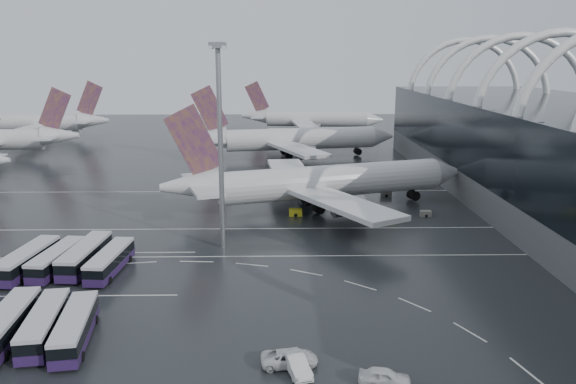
{
  "coord_description": "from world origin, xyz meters",
  "views": [
    {
      "loc": [
        2.86,
        -82.44,
        29.65
      ],
      "look_at": [
        4.59,
        10.45,
        7.0
      ],
      "focal_mm": 35.0,
      "sensor_mm": 36.0,
      "label": 1
    }
  ],
  "objects_px": {
    "bus_row_far_c": "(75,327)",
    "bus_row_far_b": "(44,324)",
    "gse_cart_belly_b": "(386,193)",
    "gse_cart_belly_c": "(296,212)",
    "van_curve_a": "(289,358)",
    "floodlight_mast": "(220,123)",
    "gse_cart_belly_a": "(390,215)",
    "van_curve_c": "(297,364)",
    "airliner_main": "(318,183)",
    "bus_row_far_a": "(7,325)",
    "bus_row_near_d": "(110,261)",
    "airliner_gate_c": "(309,120)",
    "van_curve_b": "(385,377)",
    "bus_row_near_b": "(57,259)",
    "bus_row_near_c": "(85,255)",
    "jet_remote_mid": "(1,140)",
    "airliner_gate_b": "(290,140)",
    "jet_remote_far": "(47,123)",
    "gse_cart_belly_d": "(426,214)",
    "bus_row_near_a": "(28,260)"
  },
  "relations": [
    {
      "from": "gse_cart_belly_b",
      "to": "gse_cart_belly_c",
      "type": "distance_m",
      "value": 24.91
    },
    {
      "from": "van_curve_c",
      "to": "bus_row_near_b",
      "type": "bearing_deg",
      "value": 124.64
    },
    {
      "from": "bus_row_far_c",
      "to": "bus_row_far_b",
      "type": "bearing_deg",
      "value": 68.87
    },
    {
      "from": "bus_row_far_c",
      "to": "van_curve_c",
      "type": "height_order",
      "value": "bus_row_far_c"
    },
    {
      "from": "jet_remote_far",
      "to": "bus_row_near_b",
      "type": "distance_m",
      "value": 143.69
    },
    {
      "from": "jet_remote_mid",
      "to": "bus_row_far_a",
      "type": "distance_m",
      "value": 123.87
    },
    {
      "from": "van_curve_a",
      "to": "floodlight_mast",
      "type": "bearing_deg",
      "value": 11.36
    },
    {
      "from": "airliner_main",
      "to": "gse_cart_belly_c",
      "type": "bearing_deg",
      "value": -152.15
    },
    {
      "from": "van_curve_a",
      "to": "van_curve_c",
      "type": "relative_size",
      "value": 1.09
    },
    {
      "from": "bus_row_near_a",
      "to": "bus_row_far_b",
      "type": "height_order",
      "value": "bus_row_near_a"
    },
    {
      "from": "bus_row_far_a",
      "to": "gse_cart_belly_a",
      "type": "bearing_deg",
      "value": -51.96
    },
    {
      "from": "gse_cart_belly_b",
      "to": "van_curve_c",
      "type": "bearing_deg",
      "value": -107.44
    },
    {
      "from": "bus_row_far_a",
      "to": "gse_cart_belly_b",
      "type": "distance_m",
      "value": 81.24
    },
    {
      "from": "van_curve_c",
      "to": "bus_row_far_c",
      "type": "bearing_deg",
      "value": 148.73
    },
    {
      "from": "bus_row_far_b",
      "to": "gse_cart_belly_c",
      "type": "relative_size",
      "value": 5.23
    },
    {
      "from": "airliner_gate_c",
      "to": "van_curve_b",
      "type": "bearing_deg",
      "value": -84.52
    },
    {
      "from": "bus_row_near_c",
      "to": "gse_cart_belly_a",
      "type": "bearing_deg",
      "value": -59.98
    },
    {
      "from": "van_curve_a",
      "to": "floodlight_mast",
      "type": "distance_m",
      "value": 41.02
    },
    {
      "from": "van_curve_c",
      "to": "airliner_gate_b",
      "type": "bearing_deg",
      "value": 72.84
    },
    {
      "from": "bus_row_near_d",
      "to": "van_curve_a",
      "type": "height_order",
      "value": "bus_row_near_d"
    },
    {
      "from": "airliner_main",
      "to": "jet_remote_mid",
      "type": "height_order",
      "value": "airliner_main"
    },
    {
      "from": "bus_row_near_d",
      "to": "gse_cart_belly_a",
      "type": "relative_size",
      "value": 5.15
    },
    {
      "from": "van_curve_a",
      "to": "gse_cart_belly_c",
      "type": "bearing_deg",
      "value": -6.68
    },
    {
      "from": "bus_row_far_c",
      "to": "gse_cart_belly_b",
      "type": "relative_size",
      "value": 5.45
    },
    {
      "from": "bus_row_near_b",
      "to": "bus_row_far_c",
      "type": "bearing_deg",
      "value": -148.19
    },
    {
      "from": "jet_remote_mid",
      "to": "bus_row_near_b",
      "type": "distance_m",
      "value": 105.03
    },
    {
      "from": "gse_cart_belly_b",
      "to": "bus_row_far_b",
      "type": "bearing_deg",
      "value": -128.06
    },
    {
      "from": "airliner_main",
      "to": "gse_cart_belly_b",
      "type": "distance_m",
      "value": 19.24
    },
    {
      "from": "bus_row_far_b",
      "to": "floodlight_mast",
      "type": "relative_size",
      "value": 0.41
    },
    {
      "from": "bus_row_near_c",
      "to": "van_curve_c",
      "type": "relative_size",
      "value": 2.71
    },
    {
      "from": "van_curve_a",
      "to": "gse_cart_belly_a",
      "type": "relative_size",
      "value": 2.25
    },
    {
      "from": "airliner_gate_b",
      "to": "van_curve_b",
      "type": "relative_size",
      "value": 12.91
    },
    {
      "from": "airliner_gate_c",
      "to": "bus_row_far_c",
      "type": "bearing_deg",
      "value": -95.11
    },
    {
      "from": "bus_row_near_a",
      "to": "gse_cart_belly_c",
      "type": "relative_size",
      "value": 5.56
    },
    {
      "from": "gse_cart_belly_d",
      "to": "gse_cart_belly_b",
      "type": "bearing_deg",
      "value": 106.34
    },
    {
      "from": "bus_row_near_b",
      "to": "van_curve_c",
      "type": "xyz_separation_m",
      "value": [
        32.96,
        -26.85,
        -0.86
      ]
    },
    {
      "from": "airliner_gate_c",
      "to": "gse_cart_belly_a",
      "type": "xyz_separation_m",
      "value": [
        8.39,
        -121.88,
        -4.31
      ]
    },
    {
      "from": "van_curve_b",
      "to": "van_curve_c",
      "type": "xyz_separation_m",
      "value": [
        -8.07,
        2.33,
        0.03
      ]
    },
    {
      "from": "floodlight_mast",
      "to": "gse_cart_belly_a",
      "type": "height_order",
      "value": "floodlight_mast"
    },
    {
      "from": "bus_row_near_b",
      "to": "van_curve_a",
      "type": "height_order",
      "value": "bus_row_near_b"
    },
    {
      "from": "bus_row_near_b",
      "to": "bus_row_far_a",
      "type": "xyz_separation_m",
      "value": [
        2.3,
        -20.01,
        0.09
      ]
    },
    {
      "from": "bus_row_far_b",
      "to": "bus_row_far_c",
      "type": "height_order",
      "value": "same"
    },
    {
      "from": "bus_row_near_d",
      "to": "gse_cart_belly_d",
      "type": "xyz_separation_m",
      "value": [
        51.55,
        27.18,
        -1.16
      ]
    },
    {
      "from": "airliner_gate_c",
      "to": "gse_cart_belly_a",
      "type": "bearing_deg",
      "value": -79.68
    },
    {
      "from": "bus_row_near_c",
      "to": "gse_cart_belly_a",
      "type": "height_order",
      "value": "bus_row_near_c"
    },
    {
      "from": "jet_remote_mid",
      "to": "floodlight_mast",
      "type": "bearing_deg",
      "value": 129.34
    },
    {
      "from": "bus_row_far_b",
      "to": "bus_row_near_d",
      "type": "bearing_deg",
      "value": -12.41
    },
    {
      "from": "airliner_gate_c",
      "to": "gse_cart_belly_a",
      "type": "distance_m",
      "value": 122.25
    },
    {
      "from": "airliner_main",
      "to": "van_curve_a",
      "type": "distance_m",
      "value": 58.08
    },
    {
      "from": "airliner_gate_b",
      "to": "airliner_gate_c",
      "type": "xyz_separation_m",
      "value": [
        8.88,
        57.49,
        -0.42
      ]
    }
  ]
}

